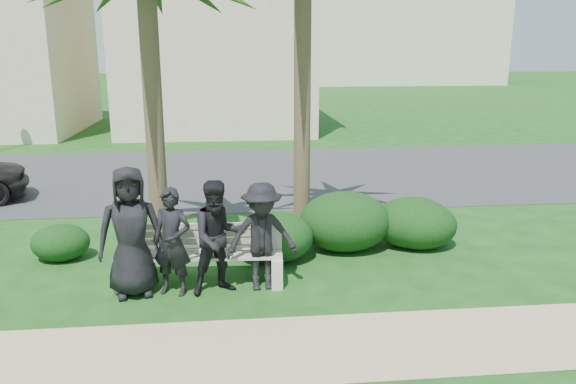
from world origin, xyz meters
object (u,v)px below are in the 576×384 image
object	(u,v)px
man_b	(172,242)
man_d	(262,237)
man_c	(219,237)
park_bench	(200,259)
man_a	(131,232)

from	to	relation	value
man_b	man_d	size ratio (longest dim) A/B	0.98
man_b	man_c	size ratio (longest dim) A/B	0.94
park_bench	man_b	xyz separation A→B (m)	(-0.36, -0.31, 0.40)
man_d	man_a	bearing A→B (deg)	174.21
man_a	man_d	distance (m)	1.88
man_a	man_d	world-z (taller)	man_a
man_a	man_d	size ratio (longest dim) A/B	1.17
park_bench	man_c	size ratio (longest dim) A/B	1.50
man_b	man_c	xyz separation A→B (m)	(0.67, -0.02, 0.05)
man_a	man_c	bearing A→B (deg)	-13.36
park_bench	man_c	xyz separation A→B (m)	(0.30, -0.33, 0.45)
park_bench	man_d	bearing A→B (deg)	-12.74
park_bench	man_a	size ratio (longest dim) A/B	1.33
park_bench	man_d	distance (m)	1.06
park_bench	man_d	world-z (taller)	man_d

